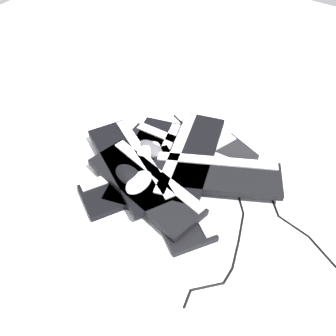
% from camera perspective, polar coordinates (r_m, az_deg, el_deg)
% --- Properties ---
extents(ground_plane, '(3.20, 3.20, 0.00)m').
position_cam_1_polar(ground_plane, '(1.39, 1.30, 1.39)').
color(ground_plane, white).
extents(keyboard_0, '(0.27, 0.46, 0.03)m').
position_cam_1_polar(keyboard_0, '(1.37, -3.32, 1.16)').
color(keyboard_0, black).
rests_on(keyboard_0, ground).
extents(keyboard_1, '(0.35, 0.46, 0.03)m').
position_cam_1_polar(keyboard_1, '(1.30, -3.60, -1.94)').
color(keyboard_1, black).
rests_on(keyboard_1, ground).
extents(keyboard_2, '(0.45, 0.37, 0.03)m').
position_cam_1_polar(keyboard_2, '(1.26, 0.31, -3.96)').
color(keyboard_2, black).
rests_on(keyboard_2, ground).
extents(keyboard_3, '(0.29, 0.46, 0.03)m').
position_cam_1_polar(keyboard_3, '(1.34, 4.78, -0.40)').
color(keyboard_3, black).
rests_on(keyboard_3, ground).
extents(keyboard_4, '(0.45, 0.18, 0.03)m').
position_cam_1_polar(keyboard_4, '(1.39, 1.57, 1.90)').
color(keyboard_4, black).
rests_on(keyboard_4, ground).
extents(keyboard_5, '(0.28, 0.46, 0.03)m').
position_cam_1_polar(keyboard_5, '(1.34, 3.50, 1.83)').
color(keyboard_5, black).
rests_on(keyboard_5, keyboard_4).
extents(keyboard_6, '(0.46, 0.34, 0.03)m').
position_cam_1_polar(keyboard_6, '(1.32, -5.83, 0.67)').
color(keyboard_6, black).
rests_on(keyboard_6, keyboard_1).
extents(keyboard_7, '(0.46, 0.24, 0.03)m').
position_cam_1_polar(keyboard_7, '(1.25, -3.42, -2.62)').
color(keyboard_7, black).
rests_on(keyboard_7, keyboard_2).
extents(keyboard_8, '(0.46, 0.34, 0.03)m').
position_cam_1_polar(keyboard_8, '(1.29, 7.38, -1.05)').
color(keyboard_8, black).
rests_on(keyboard_8, keyboard_3).
extents(mouse_0, '(0.08, 0.12, 0.04)m').
position_cam_1_polar(mouse_0, '(1.35, -3.12, 2.64)').
color(mouse_0, '#B7B7BC').
rests_on(mouse_0, keyboard_0).
extents(mouse_1, '(0.12, 0.08, 0.04)m').
position_cam_1_polar(mouse_1, '(1.36, -2.72, 2.90)').
color(mouse_1, '#4C4C51').
rests_on(mouse_1, keyboard_0).
extents(mouse_2, '(0.12, 0.09, 0.04)m').
position_cam_1_polar(mouse_2, '(1.24, -6.01, -1.08)').
color(mouse_2, black).
rests_on(mouse_2, keyboard_7).
extents(mouse_3, '(0.07, 0.11, 0.04)m').
position_cam_1_polar(mouse_3, '(1.22, -4.63, -2.09)').
color(mouse_3, silver).
rests_on(mouse_3, keyboard_7).
extents(cable_0, '(0.54, 0.66, 0.01)m').
position_cam_1_polar(cable_0, '(1.28, 6.73, -4.18)').
color(cable_0, black).
rests_on(cable_0, ground).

